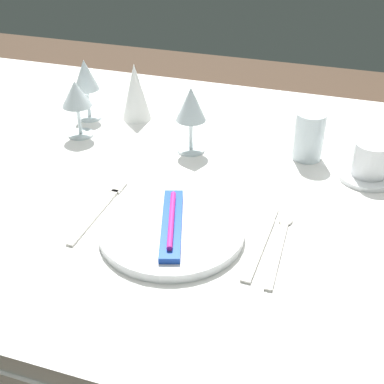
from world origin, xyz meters
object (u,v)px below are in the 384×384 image
object	(u,v)px
fork_outer	(101,209)
spoon_soup	(281,239)
wine_glass_right	(85,78)
wine_glass_far	(191,107)
toothbrush_package	(172,223)
drink_tumbler	(309,139)
wine_glass_left	(76,97)
napkin_folded	(135,92)
coffee_cup_left	(372,159)
dinner_knife	(261,244)
dinner_plate	(172,231)

from	to	relation	value
fork_outer	spoon_soup	world-z (taller)	spoon_soup
wine_glass_right	wine_glass_far	distance (m)	0.33
toothbrush_package	fork_outer	world-z (taller)	toothbrush_package
wine_glass_right	drink_tumbler	bearing A→B (deg)	-4.27
wine_glass_left	drink_tumbler	xyz separation A→B (m)	(0.55, 0.06, -0.05)
wine_glass_far	napkin_folded	size ratio (longest dim) A/B	1.05
wine_glass_far	napkin_folded	world-z (taller)	wine_glass_far
drink_tumbler	napkin_folded	bearing A→B (deg)	170.38
coffee_cup_left	wine_glass_left	distance (m)	0.69
dinner_knife	wine_glass_right	world-z (taller)	wine_glass_right
dinner_plate	wine_glass_left	world-z (taller)	wine_glass_left
wine_glass_right	drink_tumbler	xyz separation A→B (m)	(0.58, -0.04, -0.06)
fork_outer	coffee_cup_left	xyz separation A→B (m)	(0.50, 0.29, 0.04)
dinner_plate	spoon_soup	world-z (taller)	dinner_plate
wine_glass_right	spoon_soup	bearing A→B (deg)	-32.78
wine_glass_far	napkin_folded	distance (m)	0.23
toothbrush_package	wine_glass_far	xyz separation A→B (m)	(-0.07, 0.32, 0.09)
spoon_soup	wine_glass_left	size ratio (longest dim) A/B	1.57
spoon_soup	wine_glass_left	world-z (taller)	wine_glass_left
toothbrush_package	wine_glass_far	bearing A→B (deg)	101.98
wine_glass_right	toothbrush_package	bearing A→B (deg)	-47.35
toothbrush_package	dinner_plate	bearing A→B (deg)	180.00
toothbrush_package	wine_glass_far	distance (m)	0.34
dinner_plate	dinner_knife	world-z (taller)	dinner_plate
fork_outer	spoon_soup	distance (m)	0.36
toothbrush_package	fork_outer	size ratio (longest dim) A/B	0.94
wine_glass_left	wine_glass_far	xyz separation A→B (m)	(0.29, 0.01, 0.01)
wine_glass_left	wine_glass_far	size ratio (longest dim) A/B	0.90
wine_glass_left	napkin_folded	distance (m)	0.17
wine_glass_left	napkin_folded	world-z (taller)	napkin_folded
dinner_knife	coffee_cup_left	xyz separation A→B (m)	(0.17, 0.30, 0.04)
dinner_plate	wine_glass_left	xyz separation A→B (m)	(-0.36, 0.31, 0.09)
toothbrush_package	wine_glass_far	world-z (taller)	wine_glass_far
dinner_plate	wine_glass_far	world-z (taller)	wine_glass_far
wine_glass_left	wine_glass_far	bearing A→B (deg)	1.63
coffee_cup_left	fork_outer	bearing A→B (deg)	-149.79
dinner_plate	toothbrush_package	size ratio (longest dim) A/B	1.27
spoon_soup	napkin_folded	xyz separation A→B (m)	(-0.46, 0.41, 0.07)
fork_outer	spoon_soup	xyz separation A→B (m)	(0.36, 0.01, 0.00)
spoon_soup	drink_tumbler	bearing A→B (deg)	89.56
drink_tumbler	napkin_folded	size ratio (longest dim) A/B	0.74
drink_tumbler	napkin_folded	world-z (taller)	napkin_folded
wine_glass_right	drink_tumbler	size ratio (longest dim) A/B	1.43
toothbrush_package	drink_tumbler	world-z (taller)	drink_tumbler
fork_outer	napkin_folded	bearing A→B (deg)	103.44
spoon_soup	coffee_cup_left	distance (m)	0.32
dinner_plate	fork_outer	distance (m)	0.16
toothbrush_package	wine_glass_left	world-z (taller)	wine_glass_left
wine_glass_far	fork_outer	bearing A→B (deg)	-107.77
toothbrush_package	napkin_folded	distance (m)	0.52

